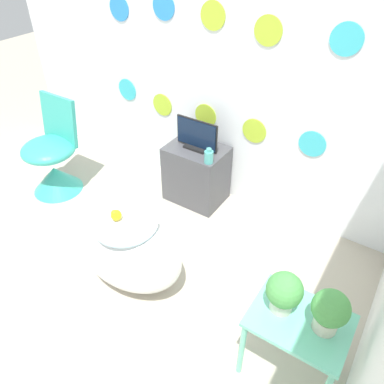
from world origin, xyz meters
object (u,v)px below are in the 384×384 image
Objects in this scene: potted_plant_right at (330,311)px; tv at (197,136)px; bathtub at (129,250)px; chair at (53,163)px; vase at (209,157)px; potted_plant_left at (284,292)px.

tv is at bearing 143.84° from potted_plant_right.
bathtub is at bearing -83.74° from tv.
chair is 2.68m from potted_plant_right.
vase reaches higher than bathtub.
chair is at bearing 161.63° from bathtub.
potted_plant_left is (2.39, -0.46, 0.34)m from chair.
bathtub is 1.38m from potted_plant_right.
chair is at bearing -161.05° from vase.
vase is (0.20, -0.13, -0.06)m from tv.
bathtub is 1.36m from chair.
potted_plant_right is at bearing -36.16° from tv.
chair is 3.42× the size of potted_plant_right.
tv is at bearing 27.33° from chair.
potted_plant_right is (1.24, -0.92, 0.05)m from vase.
potted_plant_left reaches higher than bathtub.
bathtub is at bearing -18.37° from chair.
potted_plant_left is (1.21, -1.06, -0.02)m from tv.
tv is 1.58× the size of potted_plant_left.
bathtub is 6.34× the size of vase.
potted_plant_right is (1.33, -0.02, 0.37)m from bathtub.
vase is (1.38, 0.47, 0.30)m from chair.
chair is 1.49m from vase.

